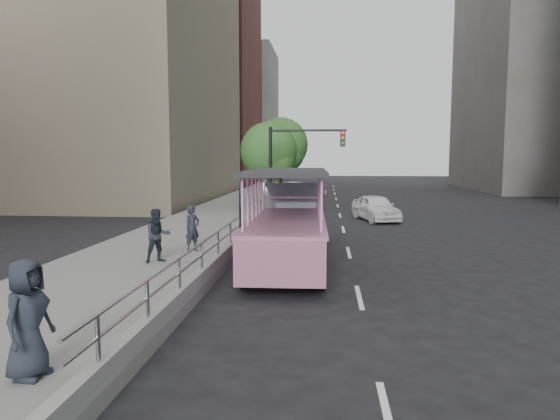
% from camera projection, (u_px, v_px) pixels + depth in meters
% --- Properties ---
extents(ground, '(160.00, 160.00, 0.00)m').
position_uv_depth(ground, '(321.00, 278.00, 14.89)').
color(ground, black).
extents(sidewalk, '(5.50, 80.00, 0.30)m').
position_uv_depth(sidewalk, '(209.00, 225.00, 25.30)').
color(sidewalk, gray).
rests_on(sidewalk, ground).
extents(kerb_wall, '(0.24, 30.00, 0.36)m').
position_uv_depth(kerb_wall, '(231.00, 248.00, 17.10)').
color(kerb_wall, '#AEADA8').
rests_on(kerb_wall, sidewalk).
extents(guardrail, '(0.07, 22.00, 0.71)m').
position_uv_depth(guardrail, '(230.00, 229.00, 17.03)').
color(guardrail, '#A7A7AB').
rests_on(guardrail, kerb_wall).
extents(duck_boat, '(2.63, 9.64, 3.18)m').
position_uv_depth(duck_boat, '(289.00, 227.00, 17.14)').
color(duck_boat, black).
rests_on(duck_boat, ground).
extents(car, '(2.83, 4.62, 1.47)m').
position_uv_depth(car, '(376.00, 208.00, 28.11)').
color(car, white).
rests_on(car, ground).
extents(pedestrian_near, '(0.66, 0.70, 1.61)m').
position_uv_depth(pedestrian_near, '(192.00, 228.00, 17.35)').
color(pedestrian_near, '#222832').
rests_on(pedestrian_near, sidewalk).
extents(pedestrian_mid, '(1.03, 0.99, 1.68)m').
position_uv_depth(pedestrian_mid, '(158.00, 236.00, 15.56)').
color(pedestrian_mid, '#222832').
rests_on(pedestrian_mid, sidewalk).
extents(pedestrian_far, '(0.68, 0.95, 1.81)m').
position_uv_depth(pedestrian_far, '(28.00, 319.00, 7.39)').
color(pedestrian_far, '#222832').
rests_on(pedestrian_far, sidewalk).
extents(parking_sign, '(0.17, 0.59, 2.70)m').
position_uv_depth(parking_sign, '(240.00, 209.00, 18.21)').
color(parking_sign, black).
rests_on(parking_sign, ground).
extents(traffic_signal, '(4.20, 0.32, 5.20)m').
position_uv_depth(traffic_signal, '(292.00, 158.00, 27.04)').
color(traffic_signal, black).
rests_on(traffic_signal, ground).
extents(street_tree_near, '(3.52, 3.52, 5.72)m').
position_uv_depth(street_tree_near, '(270.00, 153.00, 30.55)').
color(street_tree_near, '#352718').
rests_on(street_tree_near, ground).
extents(street_tree_far, '(3.97, 3.97, 6.45)m').
position_uv_depth(street_tree_far, '(282.00, 147.00, 36.42)').
color(street_tree_far, '#352718').
rests_on(street_tree_far, ground).
extents(midrise_brick, '(18.00, 16.00, 26.00)m').
position_uv_depth(midrise_brick, '(182.00, 81.00, 62.66)').
color(midrise_brick, brown).
rests_on(midrise_brick, ground).
extents(midrise_stone_b, '(16.00, 14.00, 20.00)m').
position_uv_depth(midrise_stone_b, '(224.00, 116.00, 78.64)').
color(midrise_stone_b, slate).
rests_on(midrise_stone_b, ground).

